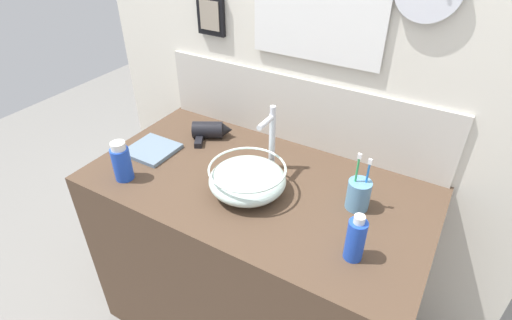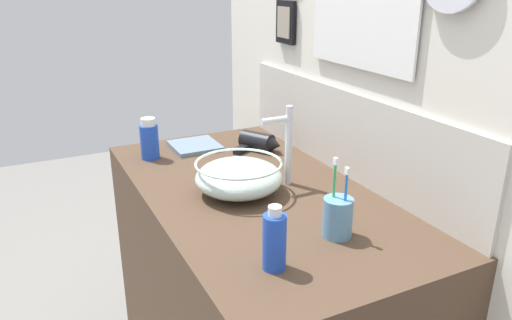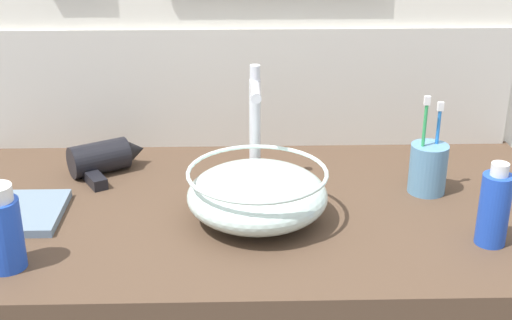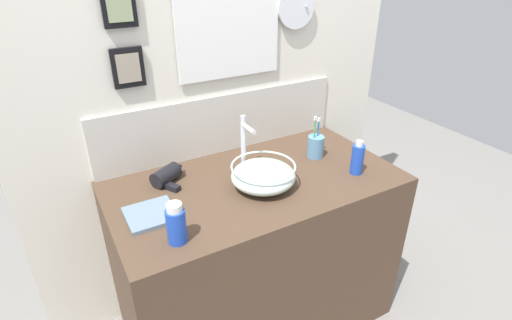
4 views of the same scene
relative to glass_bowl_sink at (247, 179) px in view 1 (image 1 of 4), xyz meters
The scene contains 10 objects.
ground_plane 0.88m from the glass_bowl_sink, 87.17° to the left, with size 6.00×6.00×0.00m, color gray.
vanity_counter 0.47m from the glass_bowl_sink, 87.17° to the left, with size 1.25×0.67×0.83m, color #4C3828.
back_panel 0.53m from the glass_bowl_sink, 89.56° to the left, with size 1.88×0.09×2.41m.
glass_bowl_sink is the anchor object (origin of this frame).
faucet 0.19m from the glass_bowl_sink, 90.00° to the left, with size 0.02×0.11×0.26m.
hair_drier 0.40m from the glass_bowl_sink, 144.06° to the left, with size 0.18×0.18×0.07m.
toothbrush_cup 0.38m from the glass_bowl_sink, 17.94° to the left, with size 0.08×0.08×0.21m.
spray_bottle 0.46m from the glass_bowl_sink, 159.36° to the right, with size 0.07×0.07×0.15m.
soap_dispenser 0.44m from the glass_bowl_sink, 13.55° to the right, with size 0.05×0.05×0.16m.
hand_towel 0.47m from the glass_bowl_sink, behind, with size 0.18×0.18×0.02m, color slate.
Camera 1 is at (0.59, -0.99, 1.71)m, focal length 28.00 mm.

